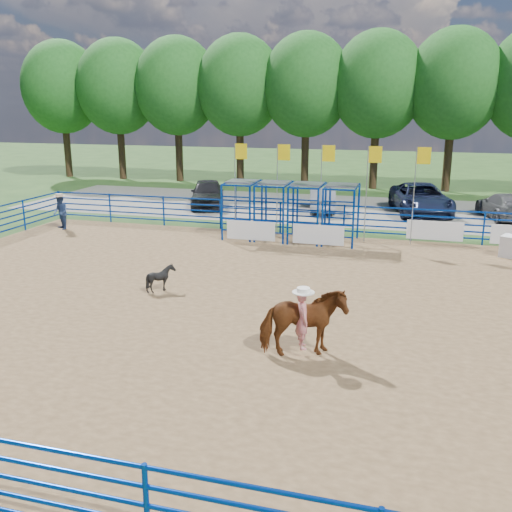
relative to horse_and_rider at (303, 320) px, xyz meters
name	(u,v)px	position (x,y,z in m)	size (l,w,h in m)	color
ground	(299,310)	(-0.70, 3.11, -0.95)	(120.00, 120.00, 0.00)	#355923
arena_dirt	(299,310)	(-0.70, 3.11, -0.94)	(30.00, 20.00, 0.02)	olive
gravel_strip	(359,210)	(-0.70, 20.11, -0.95)	(40.00, 10.00, 0.01)	gray
horse_and_rider	(303,320)	(0.00, 0.00, 0.00)	(2.24, 1.61, 2.46)	brown
calf	(161,278)	(-5.42, 3.59, -0.49)	(0.72, 0.81, 0.89)	black
spectator_cowboy	(61,212)	(-14.12, 10.91, -0.07)	(1.03, 0.99, 1.72)	navy
car_a	(207,193)	(-9.52, 18.84, -0.15)	(1.88, 4.68, 1.59)	black
car_b	(322,199)	(-2.75, 19.36, -0.28)	(1.39, 4.00, 1.32)	gray
car_c	(421,199)	(2.65, 19.98, -0.12)	(2.74, 5.95, 1.65)	#161D38
car_d	(505,206)	(6.96, 19.69, -0.26)	(1.92, 4.71, 1.37)	#5D5D60
perimeter_fence	(300,286)	(-0.70, 3.11, -0.20)	(30.10, 20.10, 1.50)	#063093
chute_assembly	(298,212)	(-2.60, 11.95, 0.31)	(19.32, 2.41, 4.20)	#063093
treeline	(378,79)	(-0.70, 29.11, 6.58)	(56.40, 6.40, 11.24)	#3F2B19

